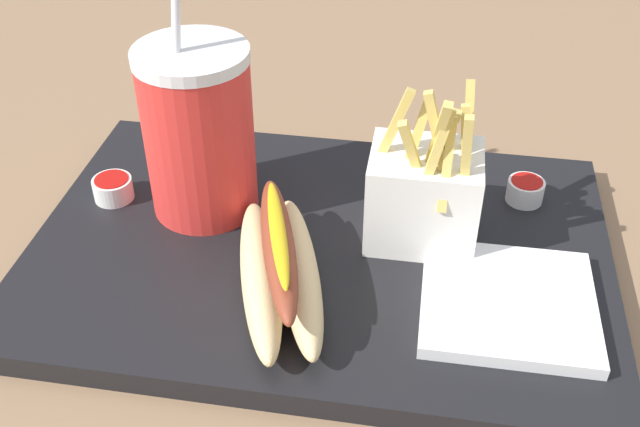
% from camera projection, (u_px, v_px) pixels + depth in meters
% --- Properties ---
extents(ground_plane, '(2.40, 2.40, 0.02)m').
position_uv_depth(ground_plane, '(320.00, 269.00, 0.66)').
color(ground_plane, '#8C6B4C').
extents(food_tray, '(0.48, 0.33, 0.02)m').
position_uv_depth(food_tray, '(320.00, 251.00, 0.65)').
color(food_tray, black).
rests_on(food_tray, ground_plane).
extents(soda_cup, '(0.09, 0.09, 0.24)m').
position_uv_depth(soda_cup, '(199.00, 131.00, 0.64)').
color(soda_cup, red).
rests_on(soda_cup, food_tray).
extents(fries_basket, '(0.09, 0.08, 0.15)m').
position_uv_depth(fries_basket, '(424.00, 193.00, 0.62)').
color(fries_basket, white).
rests_on(fries_basket, food_tray).
extents(hot_dog_1, '(0.11, 0.19, 0.06)m').
position_uv_depth(hot_dog_1, '(279.00, 267.00, 0.58)').
color(hot_dog_1, '#E5C689').
rests_on(hot_dog_1, food_tray).
extents(ketchup_cup_1, '(0.04, 0.04, 0.02)m').
position_uv_depth(ketchup_cup_1, '(113.00, 187.00, 0.68)').
color(ketchup_cup_1, white).
rests_on(ketchup_cup_1, food_tray).
extents(ketchup_cup_2, '(0.03, 0.03, 0.02)m').
position_uv_depth(ketchup_cup_2, '(525.00, 190.00, 0.68)').
color(ketchup_cup_2, white).
rests_on(ketchup_cup_2, food_tray).
extents(napkin_stack, '(0.13, 0.12, 0.01)m').
position_uv_depth(napkin_stack, '(508.00, 303.00, 0.57)').
color(napkin_stack, white).
rests_on(napkin_stack, food_tray).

